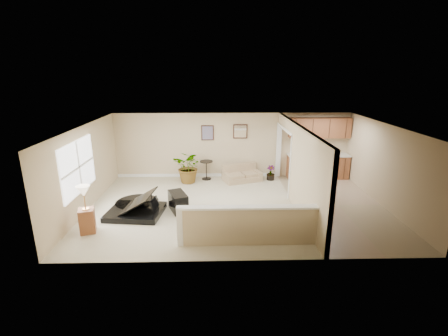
{
  "coord_description": "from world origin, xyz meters",
  "views": [
    {
      "loc": [
        -0.64,
        -9.25,
        4.02
      ],
      "look_at": [
        -0.39,
        0.4,
        1.12
      ],
      "focal_mm": 26.0,
      "sensor_mm": 36.0,
      "label": 1
    }
  ],
  "objects_px": {
    "loveseat": "(242,173)",
    "piano_bench": "(178,202)",
    "palm_plant": "(189,167)",
    "piano": "(134,193)",
    "accent_table": "(206,168)",
    "lamp_stand": "(86,213)",
    "small_plant": "(271,174)"
  },
  "relations": [
    {
      "from": "accent_table",
      "to": "lamp_stand",
      "type": "distance_m",
      "value": 5.15
    },
    {
      "from": "piano",
      "to": "piano_bench",
      "type": "height_order",
      "value": "piano"
    },
    {
      "from": "piano",
      "to": "loveseat",
      "type": "height_order",
      "value": "piano"
    },
    {
      "from": "piano",
      "to": "small_plant",
      "type": "bearing_deg",
      "value": 39.14
    },
    {
      "from": "piano",
      "to": "piano_bench",
      "type": "bearing_deg",
      "value": 11.46
    },
    {
      "from": "small_plant",
      "to": "piano",
      "type": "bearing_deg",
      "value": -147.2
    },
    {
      "from": "piano_bench",
      "to": "loveseat",
      "type": "relative_size",
      "value": 0.51
    },
    {
      "from": "palm_plant",
      "to": "lamp_stand",
      "type": "relative_size",
      "value": 1.08
    },
    {
      "from": "piano",
      "to": "accent_table",
      "type": "bearing_deg",
      "value": 62.63
    },
    {
      "from": "piano",
      "to": "palm_plant",
      "type": "distance_m",
      "value": 3.0
    },
    {
      "from": "accent_table",
      "to": "small_plant",
      "type": "relative_size",
      "value": 1.29
    },
    {
      "from": "loveseat",
      "to": "small_plant",
      "type": "xyz_separation_m",
      "value": [
        1.1,
        0.03,
        -0.06
      ]
    },
    {
      "from": "piano",
      "to": "small_plant",
      "type": "distance_m",
      "value": 5.34
    },
    {
      "from": "piano_bench",
      "to": "lamp_stand",
      "type": "relative_size",
      "value": 0.65
    },
    {
      "from": "loveseat",
      "to": "palm_plant",
      "type": "height_order",
      "value": "palm_plant"
    },
    {
      "from": "small_plant",
      "to": "palm_plant",
      "type": "bearing_deg",
      "value": -175.7
    },
    {
      "from": "lamp_stand",
      "to": "small_plant",
      "type": "bearing_deg",
      "value": 37.03
    },
    {
      "from": "accent_table",
      "to": "palm_plant",
      "type": "relative_size",
      "value": 0.53
    },
    {
      "from": "small_plant",
      "to": "lamp_stand",
      "type": "relative_size",
      "value": 0.44
    },
    {
      "from": "piano_bench",
      "to": "accent_table",
      "type": "relative_size",
      "value": 1.14
    },
    {
      "from": "loveseat",
      "to": "lamp_stand",
      "type": "bearing_deg",
      "value": -155.65
    },
    {
      "from": "loveseat",
      "to": "lamp_stand",
      "type": "relative_size",
      "value": 1.28
    },
    {
      "from": "piano",
      "to": "accent_table",
      "type": "distance_m",
      "value": 3.64
    },
    {
      "from": "piano",
      "to": "loveseat",
      "type": "bearing_deg",
      "value": 46.53
    },
    {
      "from": "loveseat",
      "to": "accent_table",
      "type": "bearing_deg",
      "value": 153.91
    },
    {
      "from": "palm_plant",
      "to": "lamp_stand",
      "type": "height_order",
      "value": "lamp_stand"
    },
    {
      "from": "loveseat",
      "to": "accent_table",
      "type": "relative_size",
      "value": 2.24
    },
    {
      "from": "piano_bench",
      "to": "palm_plant",
      "type": "bearing_deg",
      "value": 86.67
    },
    {
      "from": "piano_bench",
      "to": "accent_table",
      "type": "height_order",
      "value": "accent_table"
    },
    {
      "from": "loveseat",
      "to": "small_plant",
      "type": "distance_m",
      "value": 1.1
    },
    {
      "from": "accent_table",
      "to": "palm_plant",
      "type": "height_order",
      "value": "palm_plant"
    },
    {
      "from": "loveseat",
      "to": "piano_bench",
      "type": "bearing_deg",
      "value": -146.66
    }
  ]
}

